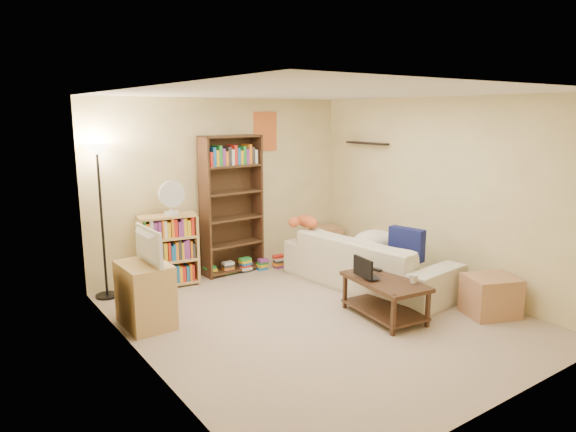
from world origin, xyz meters
The scene contains 19 objects.
room centered at (0.00, 0.01, 1.62)m, with size 4.50×4.54×2.52m.
sofa centered at (1.20, 0.46, 0.35)m, with size 1.21×2.47×0.69m, color beige.
navy_pillow centered at (1.38, -0.04, 0.66)m, with size 0.46×0.14×0.41m, color #121952.
cream_blanket centered at (1.36, 0.53, 0.60)m, with size 0.64×0.46×0.27m, color silver.
tabby_cat centered at (0.79, 1.33, 0.79)m, with size 0.55×0.24×0.19m.
coffee_table centered at (0.60, -0.44, 0.29)m, with size 0.68×1.07×0.45m.
laptop centered at (0.56, -0.29, 0.46)m, with size 0.31×0.39×0.03m, color black.
laptop_screen centered at (0.41, -0.27, 0.58)m, with size 0.01×0.34×0.22m, color white.
mug centered at (0.77, -0.70, 0.50)m, with size 0.12×0.12×0.10m, color white.
tv_remote centered at (0.75, -0.12, 0.46)m, with size 0.06×0.18×0.02m, color black.
tv_stand centered at (-1.70, 0.90, 0.35)m, with size 0.47×0.66×0.70m, color tan.
television centered at (-1.70, 0.90, 0.90)m, with size 0.10×0.68×0.39m, color black.
tall_bookshelf centered at (0.02, 2.05, 1.05)m, with size 0.91×0.33×1.99m.
short_bookshelf centered at (-0.98, 1.99, 0.49)m, with size 0.79×0.40×0.98m.
desk_fan centered at (-0.92, 1.95, 1.21)m, with size 0.35×0.20×0.45m.
floor_lamp centered at (-1.80, 2.05, 1.55)m, with size 0.33×0.33×1.94m.
side_table centered at (1.72, 1.97, 0.23)m, with size 0.41×0.41×0.47m, color tan.
end_cabinet centered at (1.65, -1.09, 0.23)m, with size 0.55×0.46×0.46m, color tan.
book_stacks centered at (0.20, 1.94, 0.09)m, with size 1.21×0.36×0.21m.
Camera 1 is at (-3.47, -4.33, 2.29)m, focal length 32.00 mm.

